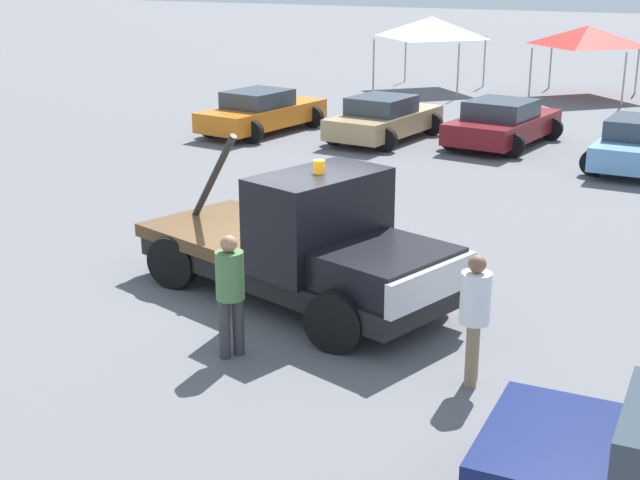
% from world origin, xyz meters
% --- Properties ---
extents(ground_plane, '(160.00, 160.00, 0.00)m').
position_xyz_m(ground_plane, '(0.00, 0.00, 0.00)').
color(ground_plane, slate).
extents(tow_truck, '(5.94, 3.63, 2.51)m').
position_xyz_m(tow_truck, '(0.33, -0.10, 0.93)').
color(tow_truck, black).
rests_on(tow_truck, ground).
extents(person_near_truck, '(0.39, 0.39, 1.76)m').
position_xyz_m(person_near_truck, '(3.51, -1.66, 1.01)').
color(person_near_truck, '#847051').
rests_on(person_near_truck, ground).
extents(person_at_hood, '(0.39, 0.39, 1.75)m').
position_xyz_m(person_at_hood, '(0.29, -2.32, 1.01)').
color(person_at_hood, '#38383D').
rests_on(person_at_hood, ground).
extents(parked_car_orange, '(2.78, 4.77, 1.34)m').
position_xyz_m(parked_car_orange, '(-7.51, 12.04, 0.65)').
color(parked_car_orange, orange).
rests_on(parked_car_orange, ground).
extents(parked_car_tan, '(2.71, 4.47, 1.34)m').
position_xyz_m(parked_car_tan, '(-3.63, 12.61, 0.65)').
color(parked_car_tan, tan).
rests_on(parked_car_tan, ground).
extents(parked_car_maroon, '(2.91, 4.58, 1.34)m').
position_xyz_m(parked_car_maroon, '(-0.26, 13.47, 0.65)').
color(parked_car_maroon, maroon).
rests_on(parked_car_maroon, ground).
extents(canopy_tent_white, '(3.61, 3.61, 2.94)m').
position_xyz_m(canopy_tent_white, '(-6.01, 23.26, 2.53)').
color(canopy_tent_white, '#9E9EA3').
rests_on(canopy_tent_white, ground).
extents(canopy_tent_red, '(3.51, 3.51, 2.74)m').
position_xyz_m(canopy_tent_red, '(0.07, 24.11, 2.35)').
color(canopy_tent_red, '#9E9EA3').
rests_on(canopy_tent_red, ground).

